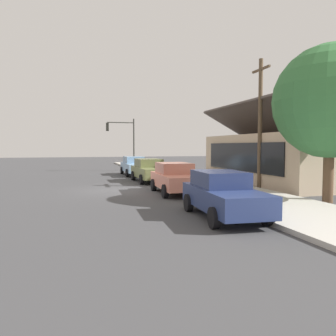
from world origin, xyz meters
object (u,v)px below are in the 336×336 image
object	(u,v)px
car_navy	(223,194)
shade_tree	(330,102)
traffic_light_main	(123,136)
car_coral	(176,178)
utility_pole_wooden	(260,121)
fire_hydrant_red	(211,187)
car_skyblue	(134,166)
car_olive	(150,170)

from	to	relation	value
car_navy	shade_tree	bearing A→B (deg)	108.16
car_navy	traffic_light_main	bearing A→B (deg)	-176.37
car_coral	car_navy	distance (m)	6.20
utility_pole_wooden	shade_tree	bearing A→B (deg)	1.75
fire_hydrant_red	traffic_light_main	bearing A→B (deg)	-174.79
fire_hydrant_red	utility_pole_wooden	bearing A→B (deg)	119.62
car_skyblue	utility_pole_wooden	size ratio (longest dim) A/B	0.65
car_navy	fire_hydrant_red	distance (m)	4.87
car_skyblue	traffic_light_main	world-z (taller)	traffic_light_main
utility_pole_wooden	traffic_light_main	bearing A→B (deg)	-160.42
car_olive	fire_hydrant_red	distance (m)	7.75
car_coral	fire_hydrant_red	bearing A→B (deg)	42.08
car_coral	shade_tree	distance (m)	8.06
car_skyblue	car_coral	xyz separation A→B (m)	(11.69, 0.11, -0.00)
shade_tree	car_coral	bearing A→B (deg)	-130.42
car_skyblue	traffic_light_main	size ratio (longest dim) A/B	0.94
car_olive	traffic_light_main	bearing A→B (deg)	-179.34
shade_tree	car_olive	bearing A→B (deg)	-152.68
car_olive	traffic_light_main	distance (m)	10.90
traffic_light_main	fire_hydrant_red	bearing A→B (deg)	5.21
car_navy	car_coral	bearing A→B (deg)	-178.49
car_navy	fire_hydrant_red	bearing A→B (deg)	164.92
utility_pole_wooden	car_coral	bearing A→B (deg)	-82.61
shade_tree	car_skyblue	bearing A→B (deg)	-161.07
car_olive	car_navy	world-z (taller)	same
car_olive	car_coral	size ratio (longest dim) A/B	1.04
car_skyblue	car_coral	size ratio (longest dim) A/B	1.10
car_olive	utility_pole_wooden	bearing A→B (deg)	44.28
car_olive	utility_pole_wooden	size ratio (longest dim) A/B	0.62
car_olive	fire_hydrant_red	world-z (taller)	car_olive
traffic_light_main	car_navy	bearing A→B (deg)	0.31
utility_pole_wooden	fire_hydrant_red	distance (m)	5.74
car_olive	fire_hydrant_red	size ratio (longest dim) A/B	6.54
car_skyblue	utility_pole_wooden	world-z (taller)	utility_pole_wooden
car_skyblue	utility_pole_wooden	bearing A→B (deg)	26.47
car_olive	shade_tree	size ratio (longest dim) A/B	0.68
shade_tree	utility_pole_wooden	distance (m)	5.40
car_skyblue	car_navy	world-z (taller)	same
car_navy	utility_pole_wooden	bearing A→B (deg)	144.54
car_skyblue	car_coral	bearing A→B (deg)	0.65
car_skyblue	car_navy	size ratio (longest dim) A/B	1.07
traffic_light_main	utility_pole_wooden	world-z (taller)	utility_pole_wooden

